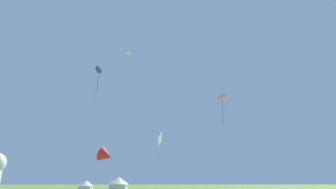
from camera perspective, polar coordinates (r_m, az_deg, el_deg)
The scene contains 7 objects.
kite_pink_parafoil at distance 41.13m, azimuth 11.48°, elevation -0.51°, with size 3.40×3.31×14.99m.
kite_white_diamond at distance 27.95m, azimuth -1.77°, elevation -9.65°, with size 0.83×2.35×7.21m.
kite_blue_parafoil at distance 44.68m, azimuth -14.63°, elevation 5.10°, with size 1.27×2.99×19.83m.
kite_red_delta at distance 47.39m, azimuth -13.13°, elevation -12.62°, with size 3.25×3.02×7.88m.
kite_white_delta at distance 73.14m, azimuth -8.44°, elevation 8.76°, with size 2.60×3.83×36.62m.
festival_tent_right at distance 72.82m, azimuth -17.19°, elevation -18.06°, with size 3.70×3.70×2.41m.
festival_tent_center at distance 71.23m, azimuth -10.58°, elevation -18.15°, with size 5.06×5.06×3.29m.
Camera 1 is at (-1.23, -5.90, 2.19)m, focal length 28.43 mm.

